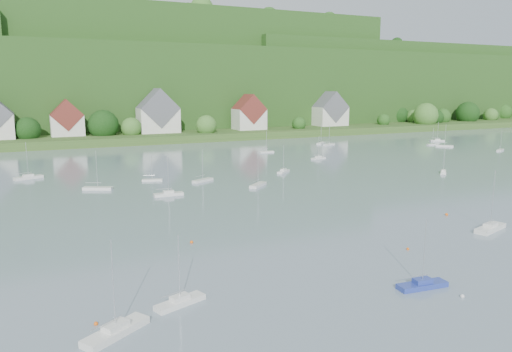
% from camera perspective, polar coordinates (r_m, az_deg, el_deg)
% --- Properties ---
extents(far_shore_strip, '(600.00, 60.00, 3.00)m').
position_cam_1_polar(far_shore_strip, '(216.48, -13.34, 4.79)').
color(far_shore_strip, '#315620').
rests_on(far_shore_strip, ground).
extents(forested_ridge, '(620.00, 181.22, 69.89)m').
position_cam_1_polar(forested_ridge, '(283.18, -16.28, 10.23)').
color(forested_ridge, '#1B4415').
rests_on(forested_ridge, ground).
extents(village_building_1, '(12.00, 9.36, 14.00)m').
position_cam_1_polar(village_building_1, '(201.11, -21.23, 6.04)').
color(village_building_1, beige).
rests_on(village_building_1, far_shore_strip).
extents(village_building_2, '(16.00, 11.44, 18.00)m').
position_cam_1_polar(village_building_2, '(205.22, -11.39, 7.03)').
color(village_building_2, beige).
rests_on(village_building_2, far_shore_strip).
extents(village_building_3, '(13.00, 10.40, 15.50)m').
position_cam_1_polar(village_building_3, '(216.21, -0.82, 7.17)').
color(village_building_3, beige).
rests_on(village_building_3, far_shore_strip).
extents(village_building_4, '(15.00, 10.40, 16.50)m').
position_cam_1_polar(village_building_4, '(241.34, 8.68, 7.42)').
color(village_building_4, beige).
rests_on(village_building_4, far_shore_strip).
extents(near_sailboat_0, '(6.39, 5.02, 8.70)m').
position_cam_1_polar(near_sailboat_0, '(46.20, -16.07, -16.94)').
color(near_sailboat_0, silver).
rests_on(near_sailboat_0, ground).
extents(near_sailboat_1, '(5.82, 2.10, 7.70)m').
position_cam_1_polar(near_sailboat_1, '(56.68, 18.87, -11.88)').
color(near_sailboat_1, '#263995').
rests_on(near_sailboat_1, ground).
extents(near_sailboat_3, '(7.11, 3.85, 9.25)m').
position_cam_1_polar(near_sailboat_3, '(82.06, 25.72, -5.44)').
color(near_sailboat_3, silver).
rests_on(near_sailboat_3, ground).
extents(near_sailboat_6, '(5.54, 3.22, 7.23)m').
position_cam_1_polar(near_sailboat_6, '(50.51, -8.88, -14.24)').
color(near_sailboat_6, silver).
rests_on(near_sailboat_6, ground).
extents(mooring_buoy_0, '(0.39, 0.39, 0.39)m').
position_cam_1_polar(mooring_buoy_0, '(68.72, 17.34, -8.23)').
color(mooring_buoy_0, '#F6600F').
rests_on(mooring_buoy_0, ground).
extents(mooring_buoy_1, '(0.44, 0.44, 0.44)m').
position_cam_1_polar(mooring_buoy_1, '(55.90, 22.98, -12.94)').
color(mooring_buoy_1, silver).
rests_on(mooring_buoy_1, ground).
extents(mooring_buoy_2, '(0.50, 0.50, 0.50)m').
position_cam_1_polar(mooring_buoy_2, '(88.74, 21.39, -4.30)').
color(mooring_buoy_2, '#F6600F').
rests_on(mooring_buoy_2, ground).
extents(mooring_buoy_3, '(0.47, 0.47, 0.47)m').
position_cam_1_polar(mooring_buoy_3, '(68.92, -7.54, -7.78)').
color(mooring_buoy_3, '#F6600F').
rests_on(mooring_buoy_3, ground).
extents(mooring_buoy_5, '(0.39, 0.39, 0.39)m').
position_cam_1_polar(mooring_buoy_5, '(48.65, -18.20, -16.20)').
color(mooring_buoy_5, '#F6600F').
rests_on(mooring_buoy_5, ground).
extents(far_sailboat_cluster, '(202.20, 73.07, 8.71)m').
position_cam_1_polar(far_sailboat_cluster, '(139.16, -1.17, 1.66)').
color(far_sailboat_cluster, silver).
rests_on(far_sailboat_cluster, ground).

